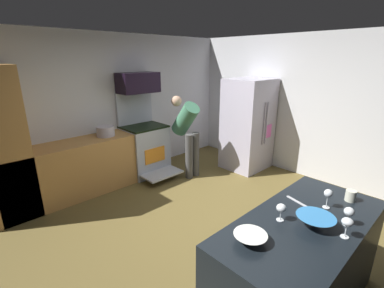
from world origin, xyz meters
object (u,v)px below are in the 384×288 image
at_px(wine_glass_mid, 328,194).
at_px(wine_glass_far, 281,209).
at_px(refrigerator, 248,125).
at_px(person_cook, 187,130).
at_px(mixing_bowl_large, 315,221).
at_px(microwave, 138,83).
at_px(mixing_bowl_small, 250,238).
at_px(wine_glass_near, 349,212).
at_px(wine_glass_extra, 347,223).
at_px(oven_range, 145,148).
at_px(stock_pot, 105,131).
at_px(mug_coffee, 351,196).

relative_size(wine_glass_mid, wine_glass_far, 1.20).
relative_size(refrigerator, person_cook, 1.20).
relative_size(mixing_bowl_large, wine_glass_mid, 1.67).
xyz_separation_m(wine_glass_mid, wine_glass_far, (-0.48, 0.18, -0.02)).
bearing_deg(mixing_bowl_large, microwave, 78.18).
bearing_deg(mixing_bowl_small, wine_glass_near, -29.13).
xyz_separation_m(mixing_bowl_small, wine_glass_extra, (0.56, -0.46, 0.09)).
height_order(mixing_bowl_large, wine_glass_far, wine_glass_far).
distance_m(oven_range, refrigerator, 2.09).
xyz_separation_m(wine_glass_near, wine_glass_extra, (-0.18, -0.04, 0.01)).
height_order(person_cook, mixing_bowl_large, person_cook).
relative_size(refrigerator, stock_pot, 6.00).
bearing_deg(mixing_bowl_large, oven_range, 77.88).
bearing_deg(wine_glass_mid, person_cook, 71.72).
xyz_separation_m(microwave, mixing_bowl_small, (-1.30, -3.40, -0.81)).
distance_m(microwave, wine_glass_mid, 3.69).
bearing_deg(wine_glass_far, wine_glass_extra, -71.47).
bearing_deg(wine_glass_mid, microwave, 83.50).
bearing_deg(person_cook, mug_coffee, -102.56).
xyz_separation_m(microwave, wine_glass_mid, (-0.41, -3.60, -0.71)).
distance_m(mixing_bowl_small, wine_glass_far, 0.42).
xyz_separation_m(person_cook, wine_glass_mid, (-0.95, -2.88, 0.15)).
xyz_separation_m(person_cook, stock_pot, (-1.30, 0.64, 0.10)).
relative_size(mixing_bowl_small, mug_coffee, 2.33).
distance_m(mixing_bowl_large, wine_glass_near, 0.27).
height_order(person_cook, wine_glass_mid, person_cook).
xyz_separation_m(refrigerator, person_cook, (-1.15, 0.55, -0.01)).
bearing_deg(wine_glass_extra, wine_glass_mid, 38.52).
bearing_deg(wine_glass_mid, refrigerator, 48.01).
bearing_deg(mug_coffee, wine_glass_mid, 159.82).
distance_m(microwave, mixing_bowl_large, 3.81).
relative_size(person_cook, wine_glass_far, 9.99).
xyz_separation_m(wine_glass_extra, mug_coffee, (0.62, 0.16, -0.07)).
bearing_deg(wine_glass_mid, mixing_bowl_large, -172.42).
xyz_separation_m(refrigerator, mixing_bowl_large, (-2.45, -2.38, 0.05)).
height_order(mixing_bowl_large, wine_glass_near, wine_glass_near).
relative_size(refrigerator, mixing_bowl_large, 6.00).
distance_m(mixing_bowl_small, stock_pot, 3.37).
distance_m(wine_glass_far, mug_coffee, 0.82).
relative_size(mixing_bowl_small, wine_glass_far, 1.64).
xyz_separation_m(microwave, person_cook, (0.54, -0.72, -0.85)).
relative_size(wine_glass_mid, wine_glass_extra, 1.11).
distance_m(mixing_bowl_large, wine_glass_extra, 0.23).
relative_size(oven_range, mug_coffee, 14.80).
height_order(oven_range, refrigerator, refrigerator).
bearing_deg(microwave, wine_glass_far, -104.58).
bearing_deg(person_cook, wine_glass_mid, -108.28).
xyz_separation_m(person_cook, wine_glass_near, (-1.10, -3.10, 0.13)).
distance_m(microwave, person_cook, 1.24).
relative_size(microwave, refrigerator, 0.41).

